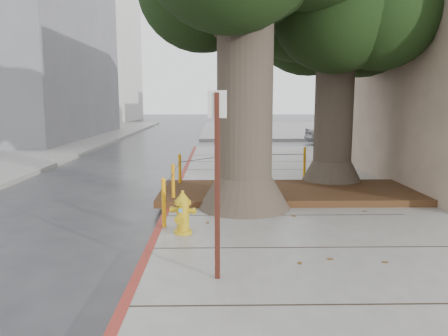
% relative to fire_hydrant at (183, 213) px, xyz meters
% --- Properties ---
extents(ground, '(140.00, 140.00, 0.00)m').
position_rel_fire_hydrant_xyz_m(ground, '(1.52, -0.79, -0.53)').
color(ground, '#28282B').
rests_on(ground, ground).
extents(sidewalk_far, '(16.00, 20.00, 0.15)m').
position_rel_fire_hydrant_xyz_m(sidewalk_far, '(7.52, 29.21, -0.45)').
color(sidewalk_far, slate).
rests_on(sidewalk_far, ground).
extents(curb_red, '(0.14, 26.00, 0.16)m').
position_rel_fire_hydrant_xyz_m(curb_red, '(-0.48, 1.71, -0.45)').
color(curb_red, maroon).
rests_on(curb_red, ground).
extents(planter_bed, '(6.40, 2.60, 0.16)m').
position_rel_fire_hydrant_xyz_m(planter_bed, '(2.42, 3.11, -0.30)').
color(planter_bed, black).
rests_on(planter_bed, sidewalk_main).
extents(building_far_white, '(12.00, 18.00, 15.00)m').
position_rel_fire_hydrant_xyz_m(building_far_white, '(-15.48, 44.21, 6.97)').
color(building_far_white, silver).
rests_on(building_far_white, ground).
extents(building_side_white, '(10.00, 10.00, 9.00)m').
position_rel_fire_hydrant_xyz_m(building_side_white, '(17.52, 25.21, 3.97)').
color(building_side_white, silver).
rests_on(building_side_white, ground).
extents(tree_far, '(4.50, 3.80, 7.17)m').
position_rel_fire_hydrant_xyz_m(tree_far, '(4.15, 4.53, 4.49)').
color(tree_far, '#4C3F33').
rests_on(tree_far, sidewalk_main).
extents(bollard_ring, '(3.79, 5.39, 0.95)m').
position_rel_fire_hydrant_xyz_m(bollard_ring, '(0.65, 3.58, 0.13)').
color(bollard_ring, orange).
rests_on(bollard_ring, sidewalk_main).
extents(fire_hydrant, '(0.41, 0.40, 0.78)m').
position_rel_fire_hydrant_xyz_m(fire_hydrant, '(0.00, 0.00, 0.00)').
color(fire_hydrant, gold).
rests_on(fire_hydrant, sidewalk_main).
extents(signpost, '(0.24, 0.08, 2.49)m').
position_rel_fire_hydrant_xyz_m(signpost, '(0.61, -2.00, 1.03)').
color(signpost, '#471911').
rests_on(signpost, sidewalk_main).
extents(car_silver, '(3.75, 1.84, 1.23)m').
position_rel_fire_hydrant_xyz_m(car_silver, '(7.60, 17.68, 0.09)').
color(car_silver, '#ACACB1').
rests_on(car_silver, ground).
extents(car_red, '(3.42, 1.42, 1.10)m').
position_rel_fire_hydrant_xyz_m(car_red, '(12.29, 18.24, 0.02)').
color(car_red, maroon).
rests_on(car_red, ground).
extents(car_dark, '(2.44, 4.84, 1.35)m').
position_rel_fire_hydrant_xyz_m(car_dark, '(-11.09, 18.84, 0.14)').
color(car_dark, black).
rests_on(car_dark, ground).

